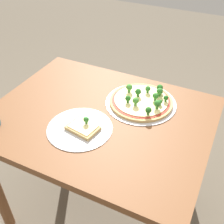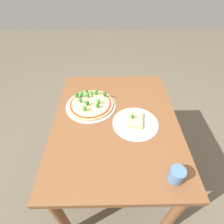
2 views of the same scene
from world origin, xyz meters
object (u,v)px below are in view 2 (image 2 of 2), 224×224
at_px(dining_table, 115,131).
at_px(pizza_tray_whole, 91,104).
at_px(pizza_tray_slice, 135,122).
at_px(drinking_cup, 177,175).

relative_size(dining_table, pizza_tray_whole, 2.93).
distance_m(dining_table, pizza_tray_slice, 0.18).
relative_size(dining_table, pizza_tray_slice, 3.53).
distance_m(pizza_tray_whole, pizza_tray_slice, 0.35).
xyz_separation_m(dining_table, pizza_tray_slice, (-0.03, -0.13, 0.12)).
bearing_deg(pizza_tray_whole, dining_table, -130.13).
xyz_separation_m(dining_table, drinking_cup, (-0.41, -0.28, 0.16)).
relative_size(pizza_tray_whole, pizza_tray_slice, 1.20).
bearing_deg(dining_table, pizza_tray_whole, 49.87).
bearing_deg(drinking_cup, pizza_tray_whole, 39.22).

